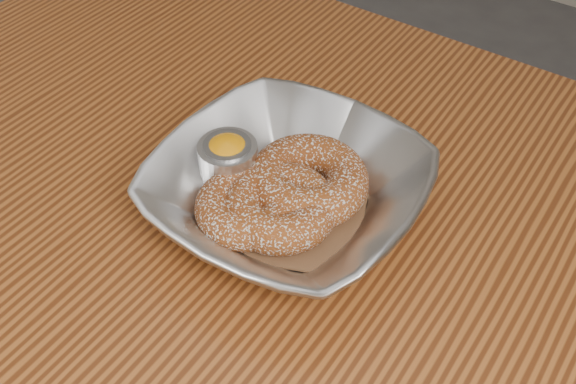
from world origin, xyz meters
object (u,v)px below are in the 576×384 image
Objects in this scene: table at (310,315)px; donut_front at (280,207)px; ramekin at (228,161)px; serving_bowl at (288,192)px; donut_back at (308,181)px; donut_extra at (248,207)px.

donut_front is at bearing 168.72° from table.
ramekin reaches higher than donut_front.
ramekin reaches higher than serving_bowl.
table is at bearing -12.33° from ramekin.
ramekin is at bearing -161.37° from donut_back.
ramekin is (-0.07, -0.00, 0.01)m from serving_bowl.
ramekin is at bearing 145.66° from donut_extra.
donut_back is 2.01× the size of ramekin.
donut_front is at bearing 31.41° from donut_extra.
donut_back reaches higher than donut_extra.
donut_back is (0.01, 0.02, 0.00)m from serving_bowl.
donut_back is 1.18× the size of donut_extra.
serving_bowl reaches higher than donut_back.
ramekin reaches higher than donut_back.
donut_extra is (-0.07, -0.01, 0.13)m from table.
ramekin is (-0.07, 0.02, 0.01)m from donut_front.
donut_extra is at bearing -173.91° from table.
donut_front is (-0.04, 0.01, 0.13)m from table.
donut_extra is (-0.02, -0.03, -0.00)m from serving_bowl.
table is at bearing 6.09° from donut_extra.
ramekin is (-0.05, 0.03, 0.01)m from donut_extra.
table is 4.85× the size of serving_bowl.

